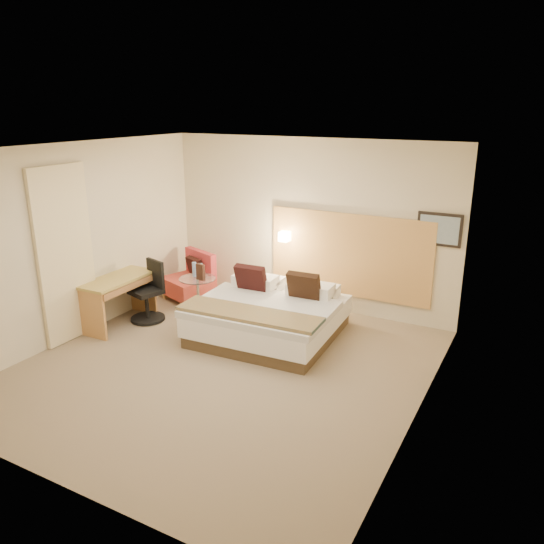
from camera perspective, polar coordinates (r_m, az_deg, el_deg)
The scene contains 20 objects.
floor at distance 6.84m, azimuth -5.18°, elevation -10.24°, with size 4.80×5.00×0.02m, color #7E6C55.
ceiling at distance 6.06m, azimuth -5.91°, elevation 13.11°, with size 4.80×5.00×0.02m, color white.
wall_back at distance 8.45m, azimuth 3.95°, elevation 5.11°, with size 4.80×0.02×2.70m, color beige.
wall_front at distance 4.59m, azimuth -23.24°, elevation -7.42°, with size 4.80×0.02×2.70m, color beige.
wall_left at distance 7.87m, azimuth -20.32°, elevation 3.11°, with size 0.02×5.00×2.70m, color beige.
wall_right at distance 5.42m, azimuth 16.24°, elevation -2.82°, with size 0.02×5.00×2.70m, color beige.
headboard_panel at distance 8.26m, azimuth 8.21°, elevation 1.80°, with size 2.60×0.04×1.30m, color tan.
art_frame at distance 7.80m, azimuth 17.56°, elevation 4.39°, with size 0.62×0.03×0.47m, color black.
art_canvas at distance 7.78m, azimuth 17.53°, elevation 4.36°, with size 0.54×0.01×0.39m, color #768DA2.
lamp_arm at distance 8.56m, azimuth 1.54°, elevation 3.94°, with size 0.02×0.02×0.12m, color silver.
lamp_shade at distance 8.51m, azimuth 1.35°, elevation 3.85°, with size 0.15×0.15×0.15m, color #FCEBC5.
curtain at distance 7.71m, azimuth -21.34°, elevation 1.70°, with size 0.06×0.90×2.42m, color beige.
bottle_a at distance 8.27m, azimuth -8.35°, elevation 0.29°, with size 0.07×0.07×0.22m, color #94AFE6.
bottle_b at distance 8.19m, azimuth -7.69°, elevation 0.14°, with size 0.07×0.07×0.22m, color #93C1E3.
menu_folder at distance 8.09m, azimuth -7.69°, elevation 0.01°, with size 0.15×0.06×0.25m, color #351D16.
bed at distance 7.57m, azimuth -0.27°, elevation -4.67°, with size 2.00×1.96×0.94m.
lounge_chair at distance 9.08m, azimuth -8.72°, elevation -0.91°, with size 0.94×0.88×0.80m.
side_table at distance 8.29m, azimuth -7.95°, elevation -2.48°, with size 0.66×0.66×0.62m.
desk at distance 8.16m, azimuth -16.15°, elevation -1.65°, with size 0.57×1.19×0.74m.
desk_chair at distance 8.29m, azimuth -13.08°, elevation -2.56°, with size 0.64×0.64×0.92m.
Camera 1 is at (3.38, -5.01, 3.19)m, focal length 35.00 mm.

